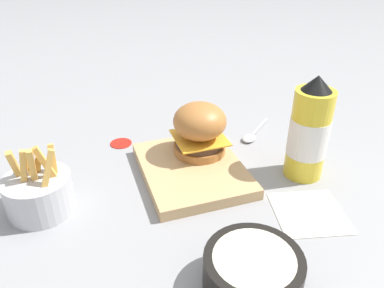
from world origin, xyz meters
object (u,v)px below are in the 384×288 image
(spoon, at_px, (251,135))
(fries_basket, at_px, (39,193))
(serving_board, at_px, (192,169))
(ketchup_bottle, at_px, (309,132))
(side_bowl, at_px, (253,272))
(burger, at_px, (200,128))

(spoon, bearing_deg, fries_basket, -27.15)
(serving_board, xyz_separation_m, spoon, (-0.10, 0.19, -0.01))
(ketchup_bottle, bearing_deg, side_bowl, -45.69)
(side_bowl, bearing_deg, serving_board, 177.91)
(serving_board, xyz_separation_m, ketchup_bottle, (0.07, 0.22, 0.09))
(burger, bearing_deg, fries_basket, -78.85)
(ketchup_bottle, relative_size, side_bowl, 1.54)
(spoon, bearing_deg, side_bowl, 22.07)
(serving_board, xyz_separation_m, side_bowl, (0.30, -0.01, 0.02))
(burger, bearing_deg, spoon, 110.17)
(ketchup_bottle, relative_size, fries_basket, 1.61)
(serving_board, distance_m, burger, 0.09)
(ketchup_bottle, distance_m, spoon, 0.20)
(side_bowl, relative_size, spoon, 1.19)
(ketchup_bottle, bearing_deg, fries_basket, -95.79)
(burger, xyz_separation_m, spoon, (-0.06, 0.16, -0.07))
(fries_basket, bearing_deg, ketchup_bottle, 84.21)
(fries_basket, bearing_deg, spoon, 104.16)
(burger, relative_size, side_bowl, 0.80)
(ketchup_bottle, xyz_separation_m, spoon, (-0.18, -0.03, -0.09))
(ketchup_bottle, distance_m, side_bowl, 0.33)
(ketchup_bottle, height_order, spoon, ketchup_bottle)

